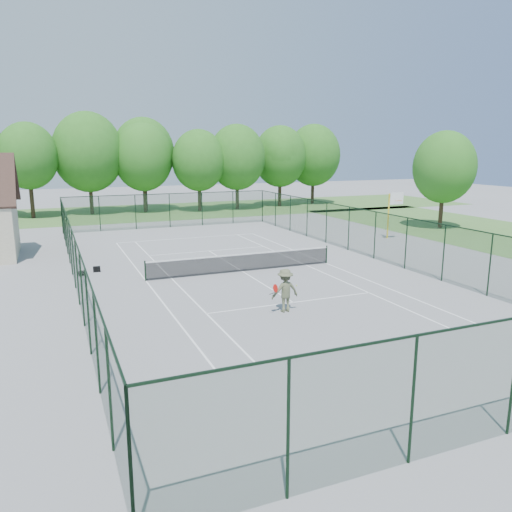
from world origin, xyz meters
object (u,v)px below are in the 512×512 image
object	(u,v)px
basketball_goal	(393,206)
tennis_net	(242,262)
sports_bag_a	(82,273)
tennis_player	(285,290)

from	to	relation	value
basketball_goal	tennis_net	bearing A→B (deg)	-159.65
tennis_net	basketball_goal	bearing A→B (deg)	20.35
tennis_net	sports_bag_a	size ratio (longest dim) A/B	32.58
tennis_net	tennis_player	world-z (taller)	tennis_player
tennis_net	basketball_goal	xyz separation A→B (m)	(14.46, 5.36, 1.99)
sports_bag_a	tennis_player	world-z (taller)	tennis_player
sports_bag_a	tennis_player	bearing A→B (deg)	-68.58
basketball_goal	tennis_player	distance (m)	20.04
tennis_net	sports_bag_a	distance (m)	8.90
sports_bag_a	basketball_goal	bearing A→B (deg)	-9.12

